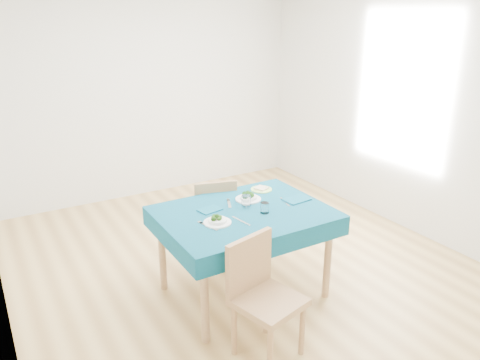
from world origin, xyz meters
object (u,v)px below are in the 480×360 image
chair_far (212,213)px  side_plate (261,189)px  chair_near (269,290)px  bowl_near (217,219)px  table (244,253)px  bowl_far (248,196)px

chair_far → side_plate: size_ratio=5.04×
chair_near → bowl_near: (-0.04, 0.65, 0.27)m
table → chair_near: (-0.25, -0.74, 0.14)m
chair_near → bowl_far: 1.05m
table → side_plate: 0.64m
table → bowl_near: bowl_near is taller
bowl_near → chair_far: bearing=65.6°
chair_far → bowl_far: 0.58m
chair_near → bowl_near: size_ratio=4.84×
bowl_near → side_plate: (0.67, 0.42, -0.03)m
bowl_near → side_plate: bowl_near is taller
table → bowl_far: bowl_far is taller
bowl_far → side_plate: 0.27m
chair_near → chair_far: size_ratio=1.07×
bowl_far → side_plate: size_ratio=1.15×
chair_far → bowl_far: chair_far is taller
table → bowl_near: bearing=-162.3°
table → bowl_near: size_ratio=6.30×
side_plate → bowl_far: bearing=-147.9°
side_plate → table: bearing=-139.2°
chair_far → bowl_near: chair_far is taller
table → bowl_far: (0.16, 0.19, 0.41)m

